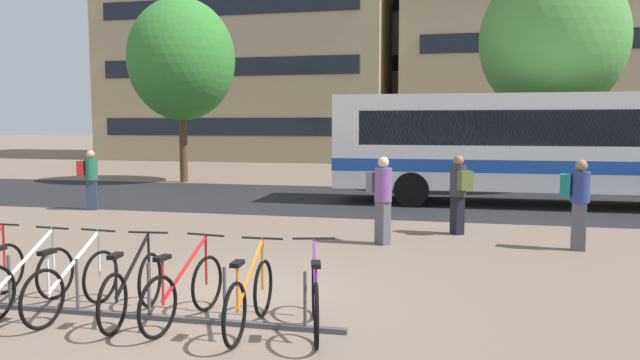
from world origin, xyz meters
The scene contains 19 objects.
ground centered at (0.00, 0.00, 0.00)m, with size 200.00×200.00×0.00m, color #7A6656.
bus_lane_asphalt centered at (0.00, 10.82, 0.00)m, with size 80.00×7.20×0.01m, color #232326.
city_bus centered at (5.67, 10.82, 1.78)m, with size 12.06×2.72×3.20m.
bike_rack centered at (-1.52, -0.76, 0.09)m, with size 6.80×0.16×0.70m.
parked_bicycle_white_3 centered at (-2.24, -0.78, 0.38)m, with size 0.52×1.72×0.99m.
parked_bicycle_white_4 centered at (-1.54, -0.80, 0.38)m, with size 0.52×1.72×0.99m.
parked_bicycle_black_5 centered at (-0.74, -0.80, 0.38)m, with size 0.52×1.72×0.99m.
parked_bicycle_red_6 centered at (-0.07, -0.78, 0.38)m, with size 0.52×1.71×0.99m.
parked_bicycle_orange_7 centered at (0.77, -0.84, 0.38)m, with size 0.52×1.72×0.99m.
parked_bicycle_purple_8 centered at (1.50, -0.70, 0.38)m, with size 0.62×1.68×0.99m.
commuter_grey_pack_0 centered at (1.68, 4.32, 0.99)m, with size 0.60×0.57×1.73m.
commuter_olive_pack_1 centered at (3.16, 5.67, 0.97)m, with size 0.54×0.61×1.70m.
commuter_red_pack_2 centered at (-6.66, 7.11, 0.95)m, with size 0.60×0.47×1.65m.
commuter_teal_pack_3 centered at (5.31, 4.57, 0.99)m, with size 0.57×0.41×1.71m.
street_tree_0 centered at (6.38, 15.00, 5.27)m, with size 5.00×5.00×7.99m.
street_tree_1 centered at (-7.60, 14.80, 4.92)m, with size 4.25×4.25×7.35m.
building_left_wing centered at (-10.53, 33.20, 10.92)m, with size 18.75×12.67×21.84m.
building_right_wing centered at (10.03, 33.89, 8.70)m, with size 20.26×12.41×17.39m.
building_centre_block centered at (1.90, 41.14, 8.29)m, with size 14.48×12.85×16.58m.
Camera 1 is at (2.97, -6.98, 2.36)m, focal length 32.63 mm.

